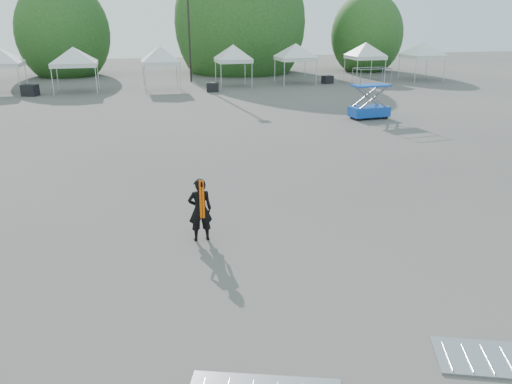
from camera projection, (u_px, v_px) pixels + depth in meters
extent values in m
plane|color=#474442|center=(228.00, 224.00, 13.94)|extent=(120.00, 120.00, 0.00)
cylinder|color=black|center=(189.00, 25.00, 42.30)|extent=(0.16, 0.16, 9.50)
cylinder|color=#382314|center=(67.00, 64.00, 48.28)|extent=(0.36, 0.36, 2.27)
ellipsoid|color=#194A18|center=(63.00, 33.00, 47.34)|extent=(4.16, 4.16, 4.78)
cylinder|color=#382314|center=(240.00, 58.00, 51.20)|extent=(0.36, 0.36, 2.80)
ellipsoid|color=#194A18|center=(240.00, 23.00, 50.06)|extent=(5.12, 5.12, 5.89)
cylinder|color=#382314|center=(365.00, 61.00, 52.50)|extent=(0.36, 0.36, 2.10)
ellipsoid|color=#194A18|center=(367.00, 35.00, 51.64)|extent=(3.84, 3.84, 4.42)
cylinder|color=silver|center=(19.00, 81.00, 36.45)|extent=(0.06, 0.06, 2.00)
cylinder|color=silver|center=(26.00, 77.00, 39.07)|extent=(0.06, 0.06, 2.00)
cube|color=silver|center=(0.00, 64.00, 37.07)|extent=(3.06, 3.06, 0.30)
cylinder|color=silver|center=(52.00, 82.00, 35.92)|extent=(0.06, 0.06, 2.00)
cylinder|color=silver|center=(96.00, 81.00, 36.63)|extent=(0.06, 0.06, 2.00)
cylinder|color=silver|center=(57.00, 77.00, 38.70)|extent=(0.06, 0.06, 2.00)
cylinder|color=silver|center=(98.00, 76.00, 39.40)|extent=(0.06, 0.06, 2.00)
cube|color=silver|center=(75.00, 64.00, 37.30)|extent=(3.23, 3.23, 0.30)
pyramid|color=silver|center=(73.00, 47.00, 36.89)|extent=(4.57, 4.57, 1.10)
cylinder|color=silver|center=(145.00, 80.00, 37.21)|extent=(0.06, 0.06, 2.00)
cylinder|color=silver|center=(180.00, 79.00, 37.82)|extent=(0.06, 0.06, 2.00)
cylinder|color=silver|center=(144.00, 76.00, 39.61)|extent=(0.06, 0.06, 2.00)
cylinder|color=silver|center=(177.00, 75.00, 40.22)|extent=(0.06, 0.06, 2.00)
cube|color=silver|center=(161.00, 63.00, 38.35)|extent=(2.83, 2.83, 0.30)
pyramid|color=silver|center=(160.00, 46.00, 37.94)|extent=(4.00, 4.00, 1.10)
cylinder|color=silver|center=(221.00, 76.00, 39.33)|extent=(0.06, 0.06, 2.00)
cylinder|color=silver|center=(252.00, 75.00, 39.92)|extent=(0.06, 0.06, 2.00)
cylinder|color=silver|center=(216.00, 73.00, 41.63)|extent=(0.06, 0.06, 2.00)
cylinder|color=silver|center=(245.00, 72.00, 42.22)|extent=(0.06, 0.06, 2.00)
cube|color=silver|center=(233.00, 60.00, 40.42)|extent=(2.72, 2.72, 0.30)
pyramid|color=silver|center=(233.00, 44.00, 40.00)|extent=(3.84, 3.84, 1.10)
cylinder|color=silver|center=(284.00, 74.00, 40.94)|extent=(0.06, 0.06, 2.00)
cylinder|color=silver|center=(316.00, 73.00, 41.59)|extent=(0.06, 0.06, 2.00)
cylinder|color=silver|center=(275.00, 70.00, 43.50)|extent=(0.06, 0.06, 2.00)
cylinder|color=silver|center=(305.00, 70.00, 44.15)|extent=(0.06, 0.06, 2.00)
cube|color=silver|center=(295.00, 59.00, 42.18)|extent=(3.00, 3.00, 0.30)
pyramid|color=silver|center=(296.00, 43.00, 41.77)|extent=(4.24, 4.24, 1.10)
cylinder|color=silver|center=(357.00, 72.00, 42.47)|extent=(0.06, 0.06, 2.00)
cylinder|color=silver|center=(385.00, 71.00, 43.08)|extent=(0.06, 0.06, 2.00)
cylinder|color=silver|center=(344.00, 69.00, 44.88)|extent=(0.06, 0.06, 2.00)
cylinder|color=silver|center=(371.00, 68.00, 45.49)|extent=(0.06, 0.06, 2.00)
cube|color=silver|center=(365.00, 57.00, 43.62)|extent=(2.84, 2.84, 0.30)
pyramid|color=silver|center=(366.00, 42.00, 43.20)|extent=(4.01, 4.01, 1.10)
cylinder|color=silver|center=(416.00, 71.00, 43.26)|extent=(0.06, 0.06, 2.00)
cylinder|color=silver|center=(444.00, 70.00, 43.92)|extent=(0.06, 0.06, 2.00)
cylinder|color=silver|center=(399.00, 68.00, 45.85)|extent=(0.06, 0.06, 2.00)
cylinder|color=silver|center=(426.00, 67.00, 46.51)|extent=(0.06, 0.06, 2.00)
cube|color=silver|center=(423.00, 56.00, 44.53)|extent=(3.03, 3.03, 0.30)
pyramid|color=silver|center=(424.00, 42.00, 44.11)|extent=(4.29, 4.29, 1.10)
imported|color=black|center=(200.00, 210.00, 12.66)|extent=(0.61, 0.40, 1.67)
cube|color=#EA5104|center=(201.00, 200.00, 12.40)|extent=(0.13, 0.02, 1.00)
cube|color=#0C479C|center=(369.00, 111.00, 28.13)|extent=(2.24, 1.24, 0.54)
cube|color=#0C479C|center=(371.00, 85.00, 27.65)|extent=(2.15, 1.19, 0.09)
cylinder|color=black|center=(360.00, 118.00, 27.56)|extent=(0.33, 0.16, 0.32)
cylinder|color=black|center=(385.00, 116.00, 28.05)|extent=(0.33, 0.16, 0.32)
cylinder|color=black|center=(352.00, 115.00, 28.37)|extent=(0.33, 0.16, 0.32)
cylinder|color=black|center=(377.00, 113.00, 28.86)|extent=(0.33, 0.16, 0.32)
cube|color=#A1A4A8|center=(496.00, 359.00, 8.40)|extent=(2.21, 1.65, 0.05)
cube|color=black|center=(30.00, 90.00, 36.11)|extent=(1.27, 1.15, 0.80)
cube|color=black|center=(213.00, 87.00, 38.10)|extent=(1.03, 0.87, 0.70)
cube|color=black|center=(327.00, 80.00, 42.76)|extent=(1.01, 0.88, 0.66)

